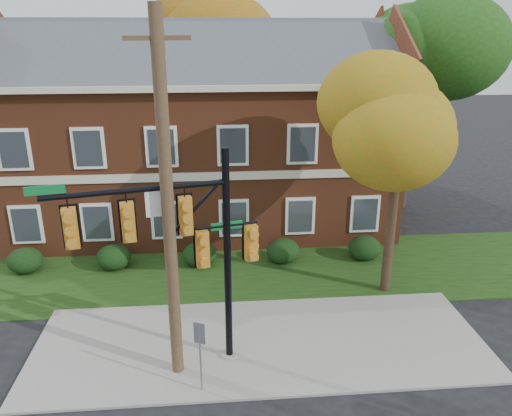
{
  "coord_description": "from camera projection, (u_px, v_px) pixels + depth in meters",
  "views": [
    {
      "loc": [
        -1.3,
        -12.2,
        9.34
      ],
      "look_at": [
        0.03,
        3.0,
        3.83
      ],
      "focal_mm": 35.0,
      "sensor_mm": 36.0,
      "label": 1
    }
  ],
  "objects": [
    {
      "name": "ground",
      "position": [
        264.0,
        364.0,
        14.72
      ],
      "size": [
        120.0,
        120.0,
        0.0
      ],
      "primitive_type": "plane",
      "color": "black",
      "rests_on": "ground"
    },
    {
      "name": "sidewalk",
      "position": [
        261.0,
        343.0,
        15.64
      ],
      "size": [
        14.0,
        5.0,
        0.08
      ],
      "primitive_type": "cube",
      "color": "gray",
      "rests_on": "ground"
    },
    {
      "name": "grass_strip",
      "position": [
        249.0,
        271.0,
        20.33
      ],
      "size": [
        30.0,
        6.0,
        0.04
      ],
      "primitive_type": "cube",
      "color": "#193811",
      "rests_on": "ground"
    },
    {
      "name": "apartment_building",
      "position": [
        198.0,
        124.0,
        24.06
      ],
      "size": [
        18.8,
        8.8,
        9.74
      ],
      "color": "brown",
      "rests_on": "ground"
    },
    {
      "name": "hedge_far_left",
      "position": [
        25.0,
        261.0,
        20.08
      ],
      "size": [
        1.4,
        1.26,
        1.05
      ],
      "primitive_type": "ellipsoid",
      "color": "black",
      "rests_on": "ground"
    },
    {
      "name": "hedge_left",
      "position": [
        114.0,
        257.0,
        20.37
      ],
      "size": [
        1.4,
        1.26,
        1.05
      ],
      "primitive_type": "ellipsoid",
      "color": "black",
      "rests_on": "ground"
    },
    {
      "name": "hedge_center",
      "position": [
        200.0,
        254.0,
        20.65
      ],
      "size": [
        1.4,
        1.26,
        1.05
      ],
      "primitive_type": "ellipsoid",
      "color": "black",
      "rests_on": "ground"
    },
    {
      "name": "hedge_right",
      "position": [
        283.0,
        251.0,
        20.94
      ],
      "size": [
        1.4,
        1.26,
        1.05
      ],
      "primitive_type": "ellipsoid",
      "color": "black",
      "rests_on": "ground"
    },
    {
      "name": "hedge_far_right",
      "position": [
        365.0,
        248.0,
        21.22
      ],
      "size": [
        1.4,
        1.26,
        1.05
      ],
      "primitive_type": "ellipsoid",
      "color": "black",
      "rests_on": "ground"
    },
    {
      "name": "tree_near_right",
      "position": [
        410.0,
        114.0,
        16.5
      ],
      "size": [
        4.5,
        4.25,
        8.58
      ],
      "color": "black",
      "rests_on": "ground"
    },
    {
      "name": "tree_right_rear",
      "position": [
        425.0,
        54.0,
        24.72
      ],
      "size": [
        6.3,
        5.95,
        10.62
      ],
      "color": "black",
      "rests_on": "ground"
    },
    {
      "name": "tree_far_rear",
      "position": [
        221.0,
        37.0,
        30.2
      ],
      "size": [
        6.84,
        6.46,
        11.52
      ],
      "color": "black",
      "rests_on": "ground"
    },
    {
      "name": "traffic_signal",
      "position": [
        185.0,
        240.0,
        13.32
      ],
      "size": [
        5.67,
        1.42,
        6.45
      ],
      "rotation": [
        0.0,
        0.0,
        0.22
      ],
      "color": "gray",
      "rests_on": "ground"
    },
    {
      "name": "utility_pole",
      "position": [
        168.0,
        208.0,
        12.68
      ],
      "size": [
        1.53,
        0.45,
        9.91
      ],
      "rotation": [
        0.0,
        0.0,
        0.23
      ],
      "color": "#473421",
      "rests_on": "ground"
    },
    {
      "name": "sign_post",
      "position": [
        200.0,
        346.0,
        13.08
      ],
      "size": [
        0.3,
        0.17,
        2.18
      ],
      "rotation": [
        0.0,
        0.0,
        -0.42
      ],
      "color": "slate",
      "rests_on": "ground"
    }
  ]
}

